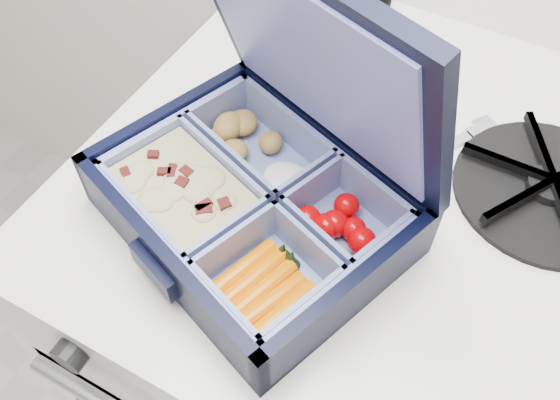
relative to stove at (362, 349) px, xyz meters
The scene contains 4 objects.
stove is the anchor object (origin of this frame).
bento_box 0.50m from the stove, 126.48° to the right, with size 0.25×0.19×0.06m, color black, non-canonical shape.
burner_grate 0.47m from the stove, 12.21° to the left, with size 0.17×0.17×0.03m, color black.
fork 0.45m from the stove, 95.76° to the left, with size 0.02×0.17×0.01m, color silver, non-canonical shape.
Camera 1 is at (0.48, 1.29, 1.33)m, focal length 38.00 mm.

